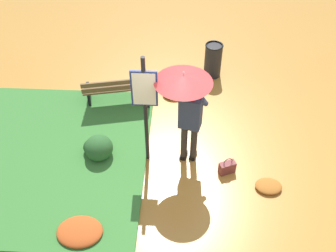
% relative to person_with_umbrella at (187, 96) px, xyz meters
% --- Properties ---
extents(ground_plane, '(18.00, 18.00, 0.00)m').
position_rel_person_with_umbrella_xyz_m(ground_plane, '(-0.23, -0.03, -1.55)').
color(ground_plane, '#B27A33').
extents(grass_verge, '(4.80, 4.00, 0.05)m').
position_rel_person_with_umbrella_xyz_m(grass_verge, '(3.12, 0.11, -1.53)').
color(grass_verge, '#387533').
rests_on(grass_verge, ground_plane).
extents(person_with_umbrella, '(0.96, 0.96, 2.04)m').
position_rel_person_with_umbrella_xyz_m(person_with_umbrella, '(0.00, 0.00, 0.00)').
color(person_with_umbrella, '#2D2823').
rests_on(person_with_umbrella, ground_plane).
extents(info_sign_post, '(0.44, 0.07, 2.30)m').
position_rel_person_with_umbrella_xyz_m(info_sign_post, '(0.69, 0.03, -0.11)').
color(info_sign_post, black).
rests_on(info_sign_post, ground_plane).
extents(handbag, '(0.33, 0.25, 0.37)m').
position_rel_person_with_umbrella_xyz_m(handbag, '(-0.80, 0.29, -1.42)').
color(handbag, brown).
rests_on(handbag, ground_plane).
extents(park_bench, '(1.41, 0.65, 0.75)m').
position_rel_person_with_umbrella_xyz_m(park_bench, '(1.48, -1.51, -1.15)').
color(park_bench, black).
rests_on(park_bench, ground_plane).
extents(trash_bin, '(0.42, 0.42, 0.83)m').
position_rel_person_with_umbrella_xyz_m(trash_bin, '(-0.61, -2.72, -1.13)').
color(trash_bin, black).
rests_on(trash_bin, ground_plane).
extents(shrub_cluster, '(0.59, 0.53, 0.48)m').
position_rel_person_with_umbrella_xyz_m(shrub_cluster, '(1.64, 0.02, -1.33)').
color(shrub_cluster, '#285628').
rests_on(shrub_cluster, ground_plane).
extents(leaf_pile_near_person, '(0.75, 0.60, 0.16)m').
position_rel_person_with_umbrella_xyz_m(leaf_pile_near_person, '(1.64, 1.73, -1.47)').
color(leaf_pile_near_person, '#B74C1E').
rests_on(leaf_pile_near_person, ground_plane).
extents(leaf_pile_by_bench, '(0.52, 0.42, 0.11)m').
position_rel_person_with_umbrella_xyz_m(leaf_pile_by_bench, '(0.26, -1.88, -1.49)').
color(leaf_pile_by_bench, gold).
rests_on(leaf_pile_by_bench, ground_plane).
extents(leaf_pile_far_path, '(0.47, 0.38, 0.10)m').
position_rel_person_with_umbrella_xyz_m(leaf_pile_far_path, '(-1.52, 0.63, -1.50)').
color(leaf_pile_far_path, '#A86023').
rests_on(leaf_pile_far_path, ground_plane).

